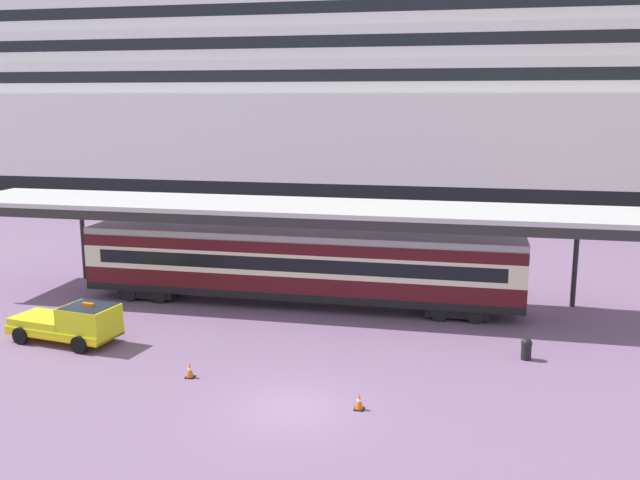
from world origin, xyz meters
TOP-DOWN VIEW (x-y plane):
  - ground_plane at (0.00, 0.00)m, footprint 400.00×400.00m
  - cruise_ship at (-5.17, 52.96)m, footprint 155.00×27.13m
  - platform_canopy at (-2.89, 13.05)m, footprint 38.89×5.91m
  - train_carriage at (-2.89, 12.65)m, footprint 23.69×2.81m
  - service_truck at (-11.59, 4.70)m, footprint 5.45×2.86m
  - traffic_cone_near at (2.40, 0.51)m, footprint 0.36×0.36m
  - traffic_cone_mid at (-4.77, 2.00)m, footprint 0.36×0.36m
  - quay_bollard at (8.67, 6.97)m, footprint 0.48×0.48m

SIDE VIEW (x-z plane):
  - ground_plane at x=0.00m, z-range 0.00..0.00m
  - traffic_cone_near at x=2.40m, z-range -0.01..0.60m
  - traffic_cone_mid at x=-4.77m, z-range -0.01..0.62m
  - quay_bollard at x=8.67m, z-range 0.04..1.00m
  - service_truck at x=-11.59m, z-range -0.02..2.00m
  - train_carriage at x=-2.89m, z-range 0.26..4.37m
  - platform_canopy at x=-2.89m, z-range 2.54..8.06m
  - cruise_ship at x=-5.17m, z-range -6.13..30.51m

